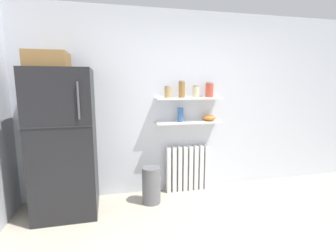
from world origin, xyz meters
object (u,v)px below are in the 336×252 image
Objects in this scene: trash_bin at (151,185)px; shelf_bowl at (209,118)px; storage_jar_0 at (168,92)px; storage_jar_1 at (182,89)px; vase at (180,115)px; radiator at (187,168)px; storage_jar_3 at (209,90)px; refrigerator at (64,140)px; storage_jar_2 at (196,92)px.

shelf_bowl is at bearing 15.79° from trash_bin.
storage_jar_1 is (0.20, -0.00, 0.04)m from storage_jar_0.
vase is (0.18, -0.00, -0.32)m from storage_jar_0.
vase is at bearing 180.00° from storage_jar_1.
shelf_bowl reaches higher than radiator.
shelf_bowl is (0.44, 0.00, -0.06)m from vase.
trash_bin is (-0.29, -0.26, -1.23)m from storage_jar_0.
storage_jar_1 reaches higher than storage_jar_3.
vase reaches higher than shelf_bowl.
shelf_bowl is (0.01, 0.00, -0.41)m from storage_jar_3.
storage_jar_1 is at bearing 0.00° from vase.
refrigerator is 1.48m from storage_jar_0.
storage_jar_1 is (1.56, 0.24, 0.59)m from refrigerator.
storage_jar_0 is at bearing 180.00° from vase.
trash_bin is at bearing -159.71° from storage_jar_2.
storage_jar_2 reaches higher than radiator.
shelf_bowl is (0.62, -0.00, -0.38)m from storage_jar_0.
storage_jar_2 is (0.41, -0.00, 0.00)m from storage_jar_0.
vase is at bearing 28.68° from trash_bin.
storage_jar_0 is 0.41m from storage_jar_2.
storage_jar_1 is at bearing 180.00° from storage_jar_3.
vase reaches higher than radiator.
vase is at bearing -0.00° from storage_jar_0.
radiator is 1.15m from storage_jar_2.
trash_bin is at bearing -164.04° from storage_jar_3.
radiator is 1.18m from storage_jar_1.
storage_jar_1 reaches higher than storage_jar_2.
refrigerator reaches higher than radiator.
storage_jar_2 reaches higher than trash_bin.
refrigerator is 8.19× the size of storage_jar_1.
storage_jar_1 is 0.21m from storage_jar_2.
refrigerator reaches higher than storage_jar_0.
trash_bin is (-0.91, -0.26, -0.85)m from shelf_bowl.
vase is 0.45m from shelf_bowl.
shelf_bowl is at bearing -0.00° from storage_jar_0.
trash_bin is (-0.60, -0.29, -0.09)m from radiator.
storage_jar_0 is at bearing 180.00° from storage_jar_3.
vase is 0.41× the size of trash_bin.
storage_jar_1 is at bearing -163.66° from radiator.
storage_jar_2 is 0.40m from vase.
vase is (1.53, 0.24, 0.23)m from refrigerator.
vase reaches higher than trash_bin.
storage_jar_1 is at bearing 180.00° from storage_jar_2.
trash_bin is (-0.90, -0.26, -1.26)m from storage_jar_3.
refrigerator reaches higher than shelf_bowl.
storage_jar_0 is (1.35, 0.24, 0.55)m from refrigerator.
storage_jar_3 reaches higher than radiator.
radiator is 1.20m from storage_jar_3.
radiator is 3.57× the size of shelf_bowl.
refrigerator is 1.68m from storage_jar_1.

